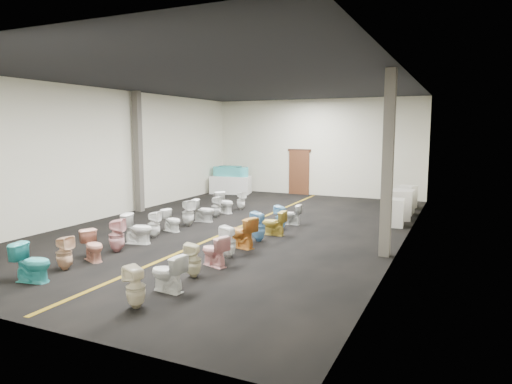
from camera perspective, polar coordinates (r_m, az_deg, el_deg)
floor at (r=14.58m, az=-2.09°, el=-4.40°), size 16.00×16.00×0.00m
ceiling at (r=14.32m, az=-2.18°, el=13.49°), size 16.00×16.00×0.00m
wall_back at (r=21.71m, az=7.50°, el=5.52°), size 10.00×0.00×10.00m
wall_front at (r=8.02m, az=-28.91°, el=0.96°), size 10.00×0.00×10.00m
wall_left at (r=17.12m, az=-17.28°, el=4.67°), size 0.00×16.00×16.00m
wall_right at (r=12.82m, az=18.28°, el=3.72°), size 0.00×16.00×16.00m
aisle_stripe at (r=14.58m, az=-2.09°, el=-4.38°), size 0.12×15.60×0.01m
back_door at (r=21.98m, az=5.40°, el=2.45°), size 1.00×0.10×2.10m
door_frame at (r=21.92m, az=5.45°, el=5.24°), size 1.15×0.08×0.10m
column_left at (r=17.72m, az=-14.51°, el=4.86°), size 0.25×0.25×4.50m
column_right at (r=11.37m, az=16.15°, el=3.34°), size 0.25×0.25×4.50m
display_table at (r=22.27m, az=-3.18°, el=0.92°), size 2.07×1.36×0.85m
bathtub at (r=22.21m, az=-3.20°, el=2.58°), size 1.86×0.66×0.55m
appliance_crate_a at (r=15.29m, az=16.71°, el=-2.46°), size 0.73×0.73×0.88m
appliance_crate_b at (r=16.41m, az=17.30°, el=-1.57°), size 0.93×0.93×1.02m
appliance_crate_c at (r=17.61m, az=17.81°, el=-1.18°), size 0.81×0.81×0.90m
appliance_crate_d at (r=18.97m, az=18.32°, el=-0.58°), size 0.77×0.77×0.90m
toilet_left_0 at (r=10.39m, az=-26.18°, el=-7.93°), size 0.86×0.59×0.80m
toilet_left_1 at (r=10.97m, az=-22.85°, el=-7.02°), size 0.36×0.35×0.77m
toilet_left_2 at (r=11.47m, az=-19.70°, el=-6.36°), size 0.80×0.65×0.72m
toilet_left_3 at (r=12.08m, az=-17.03°, el=-5.19°), size 0.51×0.50×0.86m
toilet_left_4 at (r=12.82m, az=-14.54°, el=-4.45°), size 0.89×0.63×0.82m
toilet_left_5 at (r=13.43m, az=-12.64°, el=-3.96°), size 0.42×0.41×0.77m
toilet_left_6 at (r=14.15m, az=-10.48°, el=-3.52°), size 0.72×0.51×0.67m
toilet_left_7 at (r=14.81m, az=-8.49°, el=-2.59°), size 0.52×0.51×0.86m
toilet_left_8 at (r=15.46m, az=-6.55°, el=-2.31°), size 0.80×0.55×0.76m
toilet_left_9 at (r=16.20m, az=-5.03°, el=-1.83°), size 0.42×0.41×0.76m
toilet_left_10 at (r=16.98m, az=-3.91°, el=-1.33°), size 0.87×0.67×0.78m
toilet_left_11 at (r=17.73m, az=-1.89°, el=-1.04°), size 0.42×0.41×0.72m
toilet_right_0 at (r=8.30m, az=-14.82°, el=-11.42°), size 0.42×0.41×0.75m
toilet_right_1 at (r=8.97m, az=-10.99°, el=-9.88°), size 0.76×0.49×0.74m
toilet_right_2 at (r=9.72m, az=-7.83°, el=-8.43°), size 0.41×0.41×0.73m
toilet_right_3 at (r=10.43m, az=-5.24°, el=-7.31°), size 0.80×0.62×0.72m
toilet_right_4 at (r=11.10m, az=-3.45°, el=-6.21°), size 0.38×0.37×0.78m
toilet_right_5 at (r=11.96m, az=-1.82°, el=-5.05°), size 0.91×0.66×0.83m
toilet_right_6 at (r=12.65m, az=0.33°, el=-4.34°), size 0.42×0.42×0.83m
toilet_right_7 at (r=13.42m, az=2.24°, el=-3.86°), size 0.72×0.41×0.73m
toilet_right_8 at (r=14.19m, az=3.10°, el=-3.19°), size 0.41×0.40×0.75m
toilet_right_9 at (r=14.92m, az=4.43°, el=-2.81°), size 0.67×0.40×0.67m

